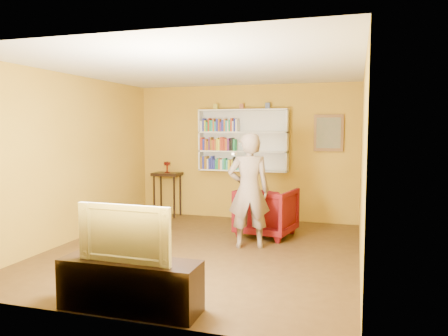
{
  "coord_description": "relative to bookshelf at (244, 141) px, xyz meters",
  "views": [
    {
      "loc": [
        2.18,
        -6.06,
        1.83
      ],
      "look_at": [
        0.09,
        0.75,
        1.19
      ],
      "focal_mm": 35.0,
      "sensor_mm": 36.0,
      "label": 1
    }
  ],
  "objects": [
    {
      "name": "ornament_left",
      "position": [
        -0.56,
        -0.06,
        0.68
      ],
      "size": [
        0.08,
        0.08,
        0.11
      ],
      "primitive_type": "cube",
      "color": "#AA9E30",
      "rests_on": "bookshelf"
    },
    {
      "name": "game_remote",
      "position": [
        0.45,
        -2.32,
        -0.13
      ],
      "size": [
        0.04,
        0.15,
        0.04
      ],
      "primitive_type": "cube",
      "color": "white",
      "rests_on": "person"
    },
    {
      "name": "console_table",
      "position": [
        -1.61,
        -0.16,
        -0.84
      ],
      "size": [
        0.56,
        0.43,
        0.92
      ],
      "color": "black",
      "rests_on": "ground"
    },
    {
      "name": "books_row_upper",
      "position": [
        -0.47,
        -0.11,
        0.3
      ],
      "size": [
        0.77,
        0.19,
        0.27
      ],
      "color": "beige",
      "rests_on": "bookshelf"
    },
    {
      "name": "tv_cabinet",
      "position": [
        0.02,
        -4.66,
        -1.34
      ],
      "size": [
        1.45,
        0.43,
        0.52
      ],
      "primitive_type": "cube",
      "color": "black",
      "rests_on": "ground"
    },
    {
      "name": "ornament_centre",
      "position": [
        -0.03,
        -0.06,
        0.67
      ],
      "size": [
        0.08,
        0.08,
        0.11
      ],
      "primitive_type": "cube",
      "color": "brown",
      "rests_on": "bookshelf"
    },
    {
      "name": "bookshelf",
      "position": [
        0.0,
        0.0,
        0.0
      ],
      "size": [
        1.8,
        0.29,
        1.23
      ],
      "color": "silver",
      "rests_on": "room_shell"
    },
    {
      "name": "ornament_right",
      "position": [
        0.49,
        -0.06,
        0.68
      ],
      "size": [
        0.09,
        0.09,
        0.12
      ],
      "primitive_type": "cube",
      "color": "#414A6C",
      "rests_on": "bookshelf"
    },
    {
      "name": "television",
      "position": [
        0.02,
        -4.66,
        -0.79
      ],
      "size": [
        1.01,
        0.17,
        0.58
      ],
      "primitive_type": "imported",
      "rotation": [
        0.0,
        0.0,
        -0.03
      ],
      "color": "black",
      "rests_on": "tv_cabinet"
    },
    {
      "name": "person",
      "position": [
        0.61,
        -2.04,
        -0.71
      ],
      "size": [
        0.74,
        0.6,
        1.77
      ],
      "primitive_type": "imported",
      "rotation": [
        0.0,
        0.0,
        3.44
      ],
      "color": "#715F53",
      "rests_on": "ground"
    },
    {
      "name": "framed_painting",
      "position": [
        1.65,
        0.05,
        0.16
      ],
      "size": [
        0.55,
        0.05,
        0.7
      ],
      "color": "brown",
      "rests_on": "room_shell"
    },
    {
      "name": "books_row_lower",
      "position": [
        -0.36,
        -0.11,
        -0.47
      ],
      "size": [
        1.02,
        0.18,
        0.27
      ],
      "color": "brown",
      "rests_on": "bookshelf"
    },
    {
      "name": "armchair",
      "position": [
        0.73,
        -1.23,
        -1.18
      ],
      "size": [
        1.04,
        1.06,
        0.83
      ],
      "primitive_type": "imported",
      "rotation": [
        0.0,
        0.0,
        2.96
      ],
      "color": "#45040C",
      "rests_on": "ground"
    },
    {
      "name": "room_shell",
      "position": [
        0.0,
        -2.41,
        -0.58
      ],
      "size": [
        5.3,
        5.8,
        2.88
      ],
      "color": "#3F2B14",
      "rests_on": "ground"
    },
    {
      "name": "books_row_middle",
      "position": [
        -0.49,
        -0.11,
        -0.08
      ],
      "size": [
        0.73,
        0.19,
        0.27
      ],
      "color": "#A72F19",
      "rests_on": "bookshelf"
    },
    {
      "name": "ruby_lustre",
      "position": [
        -1.61,
        -0.16,
        -0.51
      ],
      "size": [
        0.14,
        0.15,
        0.24
      ],
      "color": "maroon",
      "rests_on": "console_table"
    }
  ]
}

